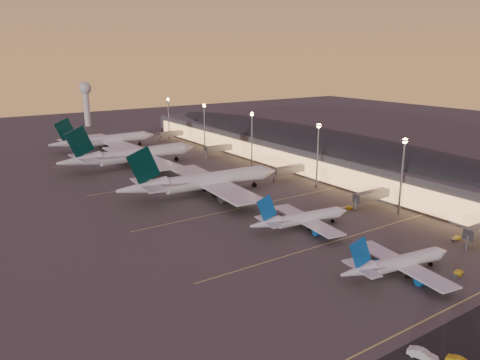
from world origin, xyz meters
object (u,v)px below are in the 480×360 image
at_px(airliner_wide_mid, 132,156).
at_px(baggage_tug_c, 348,208).
at_px(airliner_wide_far, 105,141).
at_px(airliner_narrow_south, 397,263).
at_px(baggage_tug_b, 456,239).
at_px(service_van_a, 423,354).
at_px(airliner_narrow_north, 301,219).
at_px(radar_tower, 86,97).
at_px(airliner_wide_near, 203,181).
at_px(baggage_tug_a, 458,274).

bearing_deg(airliner_wide_mid, baggage_tug_c, -72.55).
xyz_separation_m(airliner_wide_mid, airliner_wide_far, (3.87, 50.25, -0.64)).
bearing_deg(airliner_narrow_south, baggage_tug_c, 65.11).
bearing_deg(baggage_tug_b, airliner_wide_far, 97.75).
bearing_deg(airliner_narrow_south, service_van_a, -125.83).
bearing_deg(airliner_wide_far, airliner_narrow_north, -90.91).
xyz_separation_m(radar_tower, service_van_a, (-35.02, -312.25, -21.02)).
xyz_separation_m(airliner_wide_far, radar_tower, (18.89, 95.26, 16.81)).
distance_m(airliner_wide_near, radar_tower, 205.44).
bearing_deg(airliner_wide_far, radar_tower, 74.81).
relative_size(airliner_wide_far, baggage_tug_c, 16.27).
xyz_separation_m(airliner_wide_mid, baggage_tug_a, (22.77, -151.85, -5.22)).
xyz_separation_m(radar_tower, baggage_tug_a, (0.01, -297.36, -21.39)).
bearing_deg(airliner_wide_far, service_van_a, -98.23).
bearing_deg(airliner_narrow_north, baggage_tug_c, 18.51).
bearing_deg(radar_tower, airliner_narrow_south, -92.39).
xyz_separation_m(airliner_narrow_south, service_van_a, (-22.98, -23.56, -2.23)).
relative_size(radar_tower, service_van_a, 6.25).
relative_size(airliner_narrow_north, baggage_tug_b, 10.64).
height_order(radar_tower, baggage_tug_b, radar_tower).
distance_m(airliner_narrow_north, airliner_wide_mid, 107.21).
height_order(airliner_narrow_south, airliner_narrow_north, airliner_narrow_north).
height_order(radar_tower, baggage_tug_a, radar_tower).
height_order(airliner_wide_near, service_van_a, airliner_wide_near).
bearing_deg(airliner_wide_near, airliner_wide_mid, 99.46).
xyz_separation_m(baggage_tug_c, service_van_a, (-50.40, -65.23, 0.37)).
distance_m(airliner_wide_mid, service_van_a, 167.26).
bearing_deg(radar_tower, baggage_tug_a, -90.00).
xyz_separation_m(airliner_narrow_north, baggage_tug_b, (31.20, -32.19, -2.80)).
distance_m(airliner_narrow_south, radar_tower, 289.55).
distance_m(airliner_wide_far, baggage_tug_a, 203.04).
xyz_separation_m(airliner_wide_mid, baggage_tug_b, (43.48, -138.67, -5.26)).
xyz_separation_m(airliner_wide_near, airliner_wide_mid, (-5.29, 58.53, 0.26)).
height_order(airliner_narrow_south, airliner_wide_mid, airliner_wide_mid).
distance_m(radar_tower, baggage_tug_b, 285.73).
xyz_separation_m(baggage_tug_a, baggage_tug_b, (20.71, 13.19, -0.04)).
xyz_separation_m(airliner_wide_near, service_van_a, (-17.55, -108.21, -4.58)).
bearing_deg(radar_tower, baggage_tug_c, -86.44).
distance_m(airliner_narrow_south, baggage_tug_a, 15.07).
xyz_separation_m(airliner_narrow_south, airliner_wide_mid, (-10.72, 143.18, 2.61)).
xyz_separation_m(airliner_narrow_north, service_van_a, (-24.54, -60.26, -2.39)).
height_order(baggage_tug_a, baggage_tug_b, baggage_tug_a).
height_order(airliner_wide_near, baggage_tug_c, airliner_wide_near).
relative_size(airliner_wide_near, radar_tower, 2.03).
xyz_separation_m(airliner_narrow_south, baggage_tug_b, (32.76, 4.51, -2.65)).
distance_m(airliner_wide_far, baggage_tug_c, 155.65).
height_order(airliner_wide_far, service_van_a, airliner_wide_far).
bearing_deg(baggage_tug_b, airliner_narrow_south, -176.24).
relative_size(radar_tower, baggage_tug_b, 9.85).
xyz_separation_m(airliner_narrow_south, baggage_tug_a, (12.04, -8.68, -2.61)).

